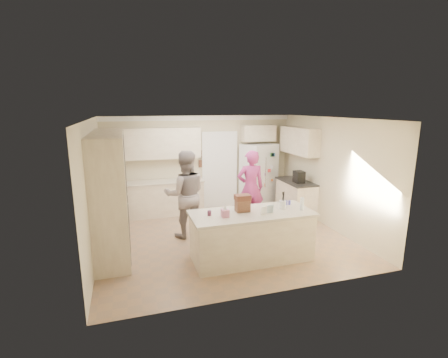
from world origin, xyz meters
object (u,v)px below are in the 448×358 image
object	(u,v)px
island_base	(251,237)
utensil_crock	(283,205)
refrigerator	(259,175)
tissue_box	(225,213)
dollhouse_body	(242,206)
coffee_maker	(299,177)
teen_boy	(185,194)
teen_girl	(250,188)

from	to	relation	value
island_base	utensil_crock	bearing A→B (deg)	4.40
refrigerator	tissue_box	world-z (taller)	refrigerator
island_base	dollhouse_body	distance (m)	0.62
refrigerator	coffee_maker	size ratio (longest dim) A/B	6.00
teen_boy	dollhouse_body	bearing A→B (deg)	125.88
tissue_box	island_base	bearing A→B (deg)	10.30
refrigerator	teen_girl	distance (m)	1.57
tissue_box	teen_girl	size ratio (longest dim) A/B	0.08
tissue_box	teen_boy	world-z (taller)	teen_boy
utensil_crock	teen_boy	xyz separation A→B (m)	(-1.63, 1.40, -0.04)
tissue_box	dollhouse_body	bearing A→B (deg)	26.57
coffee_maker	dollhouse_body	bearing A→B (deg)	-140.71
dollhouse_body	teen_girl	xyz separation A→B (m)	(0.82, 1.67, -0.12)
island_base	dollhouse_body	xyz separation A→B (m)	(-0.15, 0.10, 0.60)
coffee_maker	utensil_crock	xyz separation A→B (m)	(-1.40, -1.85, -0.07)
coffee_maker	teen_boy	world-z (taller)	teen_boy
island_base	coffee_maker	bearing A→B (deg)	42.83
dollhouse_body	teen_girl	bearing A→B (deg)	63.93
refrigerator	utensil_crock	xyz separation A→B (m)	(-0.80, -3.09, 0.10)
teen_boy	island_base	bearing A→B (deg)	128.35
teen_boy	refrigerator	bearing A→B (deg)	-140.96
dollhouse_body	teen_girl	distance (m)	1.86
coffee_maker	tissue_box	distance (m)	3.28
island_base	utensil_crock	xyz separation A→B (m)	(0.65, 0.05, 0.56)
teen_boy	tissue_box	bearing A→B (deg)	109.82
refrigerator	teen_girl	xyz separation A→B (m)	(-0.79, -1.36, 0.01)
tissue_box	teen_boy	distance (m)	1.61
utensil_crock	dollhouse_body	size ratio (longest dim) A/B	0.58
coffee_maker	dollhouse_body	world-z (taller)	coffee_maker
refrigerator	teen_boy	xyz separation A→B (m)	(-2.43, -1.68, 0.06)
coffee_maker	refrigerator	bearing A→B (deg)	115.74
refrigerator	island_base	size ratio (longest dim) A/B	0.82
dollhouse_body	utensil_crock	bearing A→B (deg)	-3.58
coffee_maker	dollhouse_body	distance (m)	2.84
teen_boy	teen_girl	distance (m)	1.68
refrigerator	tissue_box	distance (m)	3.81
refrigerator	teen_girl	world-z (taller)	teen_girl
refrigerator	teen_boy	bearing A→B (deg)	-167.73
island_base	teen_girl	distance (m)	1.95
teen_boy	teen_girl	world-z (taller)	teen_boy
coffee_maker	teen_boy	size ratio (longest dim) A/B	0.16
island_base	teen_boy	size ratio (longest dim) A/B	1.14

